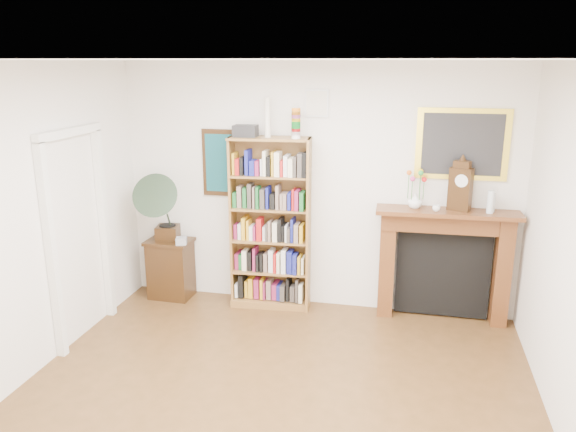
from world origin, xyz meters
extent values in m
cube|color=#4B3216|center=(0.00, 0.00, -0.01)|extent=(4.50, 5.00, 0.01)
cube|color=white|center=(0.00, 0.00, 2.80)|extent=(4.50, 5.00, 0.01)
cube|color=white|center=(0.00, 2.50, 1.40)|extent=(4.50, 0.01, 2.80)
cube|color=white|center=(-2.21, 0.73, 1.05)|extent=(0.08, 0.08, 2.10)
cube|color=white|center=(-2.21, 1.67, 1.05)|extent=(0.08, 0.08, 2.10)
cube|color=white|center=(-2.21, 1.20, 2.13)|extent=(0.08, 1.02, 0.08)
cube|color=black|center=(-1.05, 2.48, 1.65)|extent=(0.58, 0.03, 0.78)
cube|color=#124D58|center=(-1.05, 2.46, 1.65)|extent=(0.50, 0.01, 0.67)
cube|color=white|center=(0.00, 2.48, 2.35)|extent=(0.26, 0.03, 0.30)
cube|color=silver|center=(0.00, 2.46, 2.35)|extent=(0.22, 0.01, 0.26)
cube|color=yellow|center=(1.55, 2.48, 1.95)|extent=(0.95, 0.03, 0.75)
cube|color=#262628|center=(1.55, 2.46, 1.95)|extent=(0.82, 0.01, 0.65)
cube|color=brown|center=(-0.93, 2.32, 0.99)|extent=(0.05, 0.32, 1.99)
cube|color=brown|center=(-0.05, 2.32, 0.99)|extent=(0.05, 0.32, 1.99)
cube|color=brown|center=(-0.49, 2.32, 1.97)|extent=(0.94, 0.40, 0.03)
cube|color=brown|center=(-0.49, 2.32, 0.04)|extent=(0.94, 0.40, 0.09)
cube|color=brown|center=(-0.49, 2.47, 0.99)|extent=(0.91, 0.09, 1.99)
cube|color=brown|center=(-0.49, 2.32, 0.43)|extent=(0.88, 0.37, 0.02)
cube|color=brown|center=(-0.49, 2.32, 0.81)|extent=(0.88, 0.37, 0.02)
cube|color=brown|center=(-0.49, 2.32, 1.18)|extent=(0.88, 0.37, 0.02)
cube|color=brown|center=(-0.49, 2.32, 1.56)|extent=(0.88, 0.37, 0.02)
cube|color=black|center=(-1.73, 2.29, 0.36)|extent=(0.54, 0.40, 0.73)
cube|color=#472410|center=(0.84, 2.37, 0.61)|extent=(0.17, 0.23, 1.22)
cube|color=#472410|center=(2.06, 2.37, 0.61)|extent=(0.17, 0.23, 1.22)
cube|color=#472410|center=(1.45, 2.37, 1.12)|extent=(1.40, 0.26, 0.20)
cube|color=#472410|center=(1.45, 2.32, 1.24)|extent=(1.51, 0.40, 0.04)
cube|color=black|center=(1.45, 2.44, 0.51)|extent=(1.01, 0.09, 0.98)
cube|color=black|center=(-1.78, 2.35, 0.80)|extent=(0.30, 0.30, 0.16)
cylinder|color=black|center=(-1.78, 2.35, 0.89)|extent=(0.23, 0.23, 0.01)
cone|color=#314734|center=(-1.78, 2.19, 1.24)|extent=(0.62, 0.72, 0.66)
cube|color=#B9BBC7|center=(-1.53, 2.17, 0.77)|extent=(0.15, 0.15, 0.08)
cube|color=black|center=(1.56, 2.36, 1.49)|extent=(0.26, 0.20, 0.46)
cylinder|color=white|center=(1.56, 2.29, 1.60)|extent=(0.13, 0.06, 0.13)
cube|color=black|center=(1.56, 2.36, 1.75)|extent=(0.19, 0.16, 0.08)
imported|color=white|center=(1.10, 2.35, 1.35)|extent=(0.20, 0.20, 0.16)
imported|color=white|center=(1.33, 2.27, 1.30)|extent=(0.11, 0.11, 0.07)
cylinder|color=silver|center=(1.86, 2.31, 1.39)|extent=(0.07, 0.07, 0.24)
cylinder|color=silver|center=(1.89, 2.37, 1.37)|extent=(0.06, 0.06, 0.20)
camera|label=1|loc=(1.04, -3.64, 2.80)|focal=35.00mm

